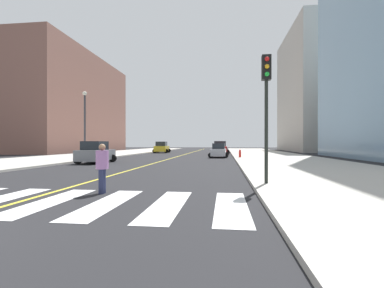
# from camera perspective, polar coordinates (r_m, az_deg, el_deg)

# --- Properties ---
(sidewalk_kerb_east) EXTENTS (10.00, 120.00, 0.15)m
(sidewalk_kerb_east) POSITION_cam_1_polar(r_m,az_deg,el_deg) (24.33, 21.43, -3.81)
(sidewalk_kerb_east) COLOR #B2ADA3
(sidewalk_kerb_east) RESTS_ON ground
(sidewalk_kerb_west) EXTENTS (10.00, 120.00, 0.15)m
(sidewalk_kerb_west) POSITION_cam_1_polar(r_m,az_deg,el_deg) (29.84, -31.02, -3.09)
(sidewalk_kerb_west) COLOR #B2ADA3
(sidewalk_kerb_west) RESTS_ON ground
(crosswalk_paint) EXTENTS (13.50, 4.00, 0.01)m
(crosswalk_paint) POSITION_cam_1_polar(r_m,az_deg,el_deg) (9.83, -32.24, -10.16)
(crosswalk_paint) COLOR silver
(crosswalk_paint) RESTS_ON ground
(lane_divider_paint) EXTENTS (0.16, 80.00, 0.01)m
(lane_divider_paint) POSITION_cam_1_polar(r_m,az_deg,el_deg) (43.96, -1.09, -2.11)
(lane_divider_paint) COLOR yellow
(lane_divider_paint) RESTS_ON ground
(parking_garage_concrete) EXTENTS (18.00, 24.00, 26.47)m
(parking_garage_concrete) POSITION_cam_1_polar(r_m,az_deg,el_deg) (67.33, 27.24, 9.98)
(parking_garage_concrete) COLOR #B2ADA3
(parking_garage_concrete) RESTS_ON ground
(low_rise_brick_west) EXTENTS (16.00, 32.00, 19.90)m
(low_rise_brick_west) POSITION_cam_1_polar(r_m,az_deg,el_deg) (63.70, -25.96, 7.55)
(low_rise_brick_west) COLOR brown
(low_rise_brick_west) RESTS_ON ground
(car_gray_nearest) EXTENTS (2.81, 4.39, 1.93)m
(car_gray_nearest) POSITION_cam_1_polar(r_m,az_deg,el_deg) (25.29, -19.75, -1.78)
(car_gray_nearest) COLOR slate
(car_gray_nearest) RESTS_ON ground
(car_yellow_second) EXTENTS (2.99, 4.65, 2.04)m
(car_yellow_second) POSITION_cam_1_polar(r_m,az_deg,el_deg) (49.10, -6.45, -0.76)
(car_yellow_second) COLOR gold
(car_yellow_second) RESTS_ON ground
(car_blue_third) EXTENTS (2.86, 4.47, 1.96)m
(car_blue_third) POSITION_cam_1_polar(r_m,az_deg,el_deg) (51.80, 6.03, -0.75)
(car_blue_third) COLOR #2D479E
(car_blue_third) RESTS_ON ground
(car_white_fourth) EXTENTS (2.44, 3.86, 1.71)m
(car_white_fourth) POSITION_cam_1_polar(r_m,az_deg,el_deg) (59.73, 6.03, -0.74)
(car_white_fourth) COLOR silver
(car_white_fourth) RESTS_ON ground
(car_silver_fifth) EXTENTS (2.49, 3.92, 1.73)m
(car_silver_fifth) POSITION_cam_1_polar(r_m,az_deg,el_deg) (33.26, 5.69, -1.46)
(car_silver_fifth) COLOR #B7B7BC
(car_silver_fifth) RESTS_ON ground
(car_red_sixth) EXTENTS (2.90, 4.65, 2.08)m
(car_red_sixth) POSITION_cam_1_polar(r_m,az_deg,el_deg) (42.13, 5.99, -0.89)
(car_red_sixth) COLOR red
(car_red_sixth) RESTS_ON ground
(traffic_light_near_corner) EXTENTS (0.36, 0.41, 5.15)m
(traffic_light_near_corner) POSITION_cam_1_polar(r_m,az_deg,el_deg) (11.36, 15.52, 10.25)
(traffic_light_near_corner) COLOR black
(traffic_light_near_corner) RESTS_ON sidewalk_kerb_east
(pedestrian_crossing) EXTENTS (0.43, 0.43, 1.74)m
(pedestrian_crossing) POSITION_cam_1_polar(r_m,az_deg,el_deg) (9.94, -18.54, -4.48)
(pedestrian_crossing) COLOR #232847
(pedestrian_crossing) RESTS_ON ground
(fire_hydrant) EXTENTS (0.26, 0.26, 0.89)m
(fire_hydrant) POSITION_cam_1_polar(r_m,az_deg,el_deg) (31.11, 10.15, -2.00)
(fire_hydrant) COLOR red
(fire_hydrant) RESTS_ON sidewalk_kerb_east
(street_lamp) EXTENTS (0.44, 0.44, 7.13)m
(street_lamp) POSITION_cam_1_polar(r_m,az_deg,el_deg) (30.84, -21.81, 5.03)
(street_lamp) COLOR #38383D
(street_lamp) RESTS_ON sidewalk_kerb_west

